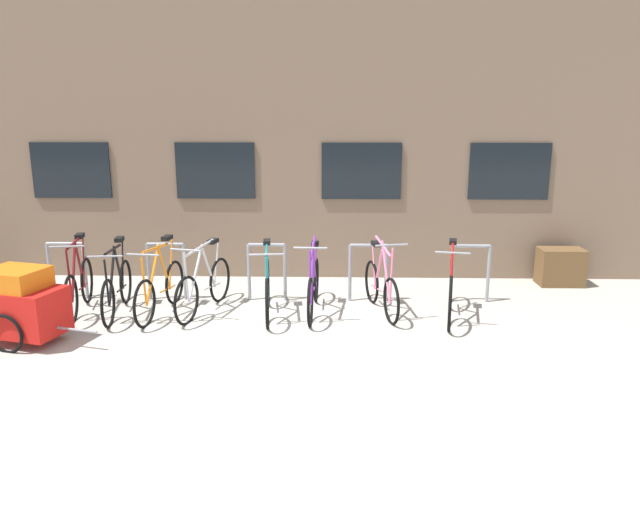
% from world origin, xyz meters
% --- Properties ---
extents(ground_plane, '(42.00, 42.00, 0.00)m').
position_xyz_m(ground_plane, '(0.00, 0.00, 0.00)').
color(ground_plane, '#B2ADA0').
extents(storefront_building, '(28.00, 6.63, 6.96)m').
position_xyz_m(storefront_building, '(0.00, 6.50, 3.48)').
color(storefront_building, '#7A604C').
rests_on(storefront_building, ground).
extents(bike_rack, '(6.59, 0.05, 0.87)m').
position_xyz_m(bike_rack, '(-0.23, 1.90, 0.53)').
color(bike_rack, gray).
rests_on(bike_rack, ground).
extents(bicycle_maroon, '(0.47, 1.63, 1.08)m').
position_xyz_m(bicycle_maroon, '(-2.81, 1.30, 0.38)').
color(bicycle_maroon, black).
rests_on(bicycle_maroon, ground).
extents(bicycle_black, '(0.44, 1.70, 1.04)m').
position_xyz_m(bicycle_black, '(-2.25, 1.25, 0.37)').
color(bicycle_black, black).
rests_on(bicycle_black, ground).
extents(bicycle_silver, '(0.56, 1.67, 1.03)m').
position_xyz_m(bicycle_silver, '(-1.06, 1.36, 0.37)').
color(bicycle_silver, black).
rests_on(bicycle_silver, ground).
extents(bicycle_pink, '(0.50, 1.56, 1.09)m').
position_xyz_m(bicycle_pink, '(1.43, 1.40, 0.37)').
color(bicycle_pink, black).
rests_on(bicycle_pink, ground).
extents(bicycle_teal, '(0.44, 1.68, 1.01)m').
position_xyz_m(bicycle_teal, '(-0.15, 1.25, 0.38)').
color(bicycle_teal, black).
rests_on(bicycle_teal, ground).
extents(bicycle_orange, '(0.44, 1.67, 1.06)m').
position_xyz_m(bicycle_orange, '(-1.65, 1.25, 0.37)').
color(bicycle_orange, black).
rests_on(bicycle_orange, ground).
extents(bicycle_red, '(0.49, 1.71, 1.04)m').
position_xyz_m(bicycle_red, '(2.36, 1.22, 0.40)').
color(bicycle_red, black).
rests_on(bicycle_red, ground).
extents(bicycle_purple, '(0.44, 1.75, 1.07)m').
position_xyz_m(bicycle_purple, '(0.48, 1.38, 0.37)').
color(bicycle_purple, black).
rests_on(bicycle_purple, ground).
extents(bike_trailer, '(1.48, 0.81, 0.94)m').
position_xyz_m(bike_trailer, '(-2.99, 0.13, 0.48)').
color(bike_trailer, red).
rests_on(bike_trailer, ground).
extents(planter_box, '(0.70, 0.44, 0.60)m').
position_xyz_m(planter_box, '(4.44, 2.85, 0.30)').
color(planter_box, brown).
rests_on(planter_box, ground).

